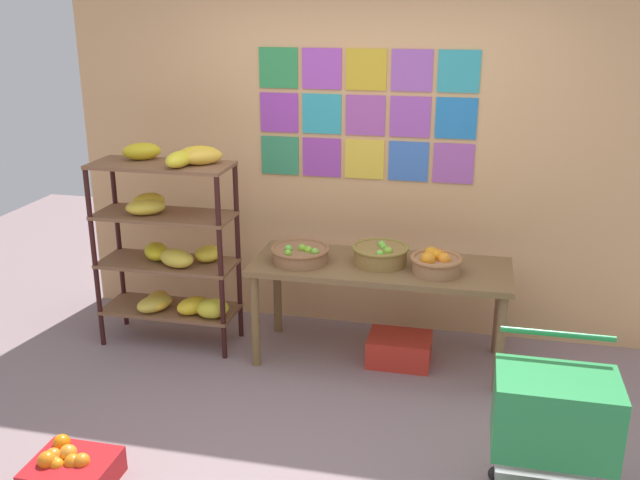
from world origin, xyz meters
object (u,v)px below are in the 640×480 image
at_px(display_table, 380,275).
at_px(shopping_cart, 554,419).
at_px(orange_crate_foreground, 71,470).
at_px(fruit_basket_right, 300,254).
at_px(produce_crate_under_table, 399,349).
at_px(fruit_basket_left, 380,254).
at_px(banana_shelf_unit, 171,239).
at_px(fruit_basket_centre, 436,262).

relative_size(display_table, shopping_cart, 2.04).
bearing_deg(orange_crate_foreground, display_table, 51.82).
distance_m(display_table, fruit_basket_right, 0.56).
relative_size(display_table, produce_crate_under_table, 4.04).
bearing_deg(fruit_basket_left, display_table, -69.17).
bearing_deg(display_table, fruit_basket_right, -172.18).
height_order(banana_shelf_unit, fruit_basket_centre, banana_shelf_unit).
xyz_separation_m(fruit_basket_left, fruit_basket_right, (-0.53, -0.09, -0.01)).
distance_m(banana_shelf_unit, display_table, 1.50).
distance_m(produce_crate_under_table, orange_crate_foreground, 2.26).
bearing_deg(fruit_basket_left, produce_crate_under_table, -12.41).
bearing_deg(fruit_basket_centre, fruit_basket_left, 165.13).
distance_m(display_table, orange_crate_foreground, 2.25).
bearing_deg(orange_crate_foreground, fruit_basket_left, 52.12).
relative_size(fruit_basket_left, shopping_cart, 0.45).
distance_m(display_table, fruit_basket_centre, 0.41).
xyz_separation_m(fruit_basket_left, orange_crate_foreground, (-1.35, -1.73, -0.69)).
bearing_deg(fruit_basket_right, fruit_basket_centre, -0.83).
height_order(display_table, orange_crate_foreground, display_table).
bearing_deg(shopping_cart, produce_crate_under_table, 118.52).
bearing_deg(shopping_cart, display_table, 122.35).
bearing_deg(orange_crate_foreground, fruit_basket_right, 63.72).
distance_m(banana_shelf_unit, shopping_cart, 2.84).
height_order(fruit_basket_left, orange_crate_foreground, fruit_basket_left).
distance_m(fruit_basket_left, orange_crate_foreground, 2.30).
bearing_deg(shopping_cart, fruit_basket_right, 135.91).
relative_size(banana_shelf_unit, display_table, 0.84).
distance_m(fruit_basket_left, produce_crate_under_table, 0.70).
height_order(display_table, fruit_basket_centre, fruit_basket_centre).
xyz_separation_m(display_table, shopping_cart, (1.03, -1.35, -0.13)).
xyz_separation_m(banana_shelf_unit, orange_crate_foreground, (0.13, -1.66, -0.71)).
height_order(fruit_basket_right, orange_crate_foreground, fruit_basket_right).
bearing_deg(orange_crate_foreground, shopping_cart, 8.84).
relative_size(fruit_basket_left, fruit_basket_centre, 1.13).
relative_size(fruit_basket_left, produce_crate_under_table, 0.89).
bearing_deg(fruit_basket_centre, banana_shelf_unit, 179.12).
relative_size(produce_crate_under_table, orange_crate_foreground, 1.02).
xyz_separation_m(fruit_basket_right, produce_crate_under_table, (0.69, 0.05, -0.67)).
bearing_deg(banana_shelf_unit, shopping_cart, -27.17).
relative_size(fruit_basket_left, fruit_basket_right, 0.94).
bearing_deg(fruit_basket_left, fruit_basket_right, -170.84).
height_order(fruit_basket_centre, produce_crate_under_table, fruit_basket_centre).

